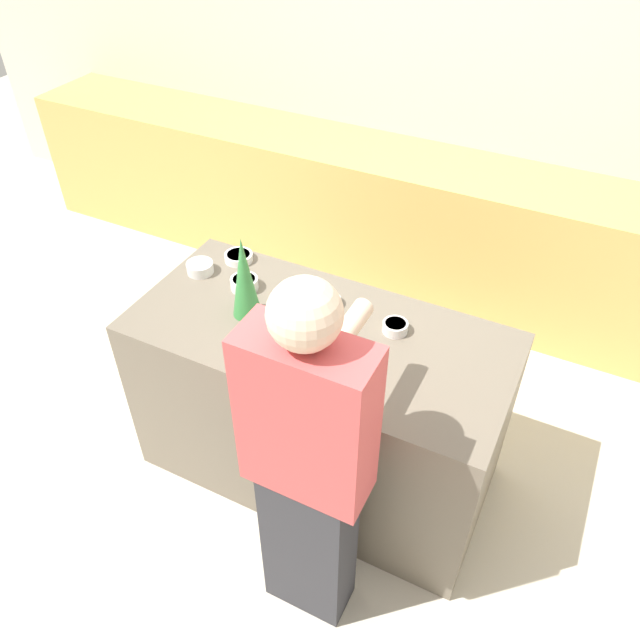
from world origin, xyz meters
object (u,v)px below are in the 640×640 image
(gingerbread_house, at_px, (306,329))
(person, at_px, (308,469))
(candy_bowl_near_tray_left, at_px, (200,267))
(candy_bowl_near_tray_right, at_px, (239,257))
(baking_tray, at_px, (306,350))
(decorative_tree, at_px, (244,278))
(candy_bowl_behind_tray, at_px, (395,327))
(candy_bowl_front_corner, at_px, (244,283))
(candy_bowl_center_rear, at_px, (329,301))

(gingerbread_house, height_order, person, person)
(candy_bowl_near_tray_left, bearing_deg, candy_bowl_near_tray_right, 56.75)
(baking_tray, relative_size, decorative_tree, 1.15)
(candy_bowl_behind_tray, xyz_separation_m, person, (-0.02, -0.74, -0.08))
(decorative_tree, bearing_deg, candy_bowl_near_tray_right, 127.64)
(decorative_tree, height_order, candy_bowl_front_corner, decorative_tree)
(baking_tray, distance_m, candy_bowl_near_tray_left, 0.74)
(candy_bowl_front_corner, bearing_deg, candy_bowl_near_tray_left, 177.04)
(baking_tray, bearing_deg, decorative_tree, 163.57)
(decorative_tree, height_order, person, person)
(baking_tray, bearing_deg, candy_bowl_front_corner, 150.90)
(candy_bowl_front_corner, height_order, person, person)
(baking_tray, distance_m, candy_bowl_near_tray_right, 0.72)
(candy_bowl_center_rear, distance_m, candy_bowl_front_corner, 0.40)
(candy_bowl_center_rear, distance_m, candy_bowl_near_tray_right, 0.55)
(candy_bowl_near_tray_right, bearing_deg, person, -46.71)
(candy_bowl_near_tray_left, bearing_deg, person, -37.55)
(candy_bowl_center_rear, bearing_deg, candy_bowl_near_tray_left, -175.30)
(gingerbread_house, bearing_deg, decorative_tree, 163.61)
(decorative_tree, bearing_deg, candy_bowl_center_rear, 36.43)
(decorative_tree, xyz_separation_m, candy_bowl_center_rear, (0.29, 0.21, -0.17))
(baking_tray, xyz_separation_m, candy_bowl_front_corner, (-0.44, 0.25, 0.03))
(gingerbread_house, bearing_deg, candy_bowl_center_rear, 98.67)
(candy_bowl_behind_tray, bearing_deg, baking_tray, -135.28)
(decorative_tree, distance_m, candy_bowl_near_tray_left, 0.42)
(baking_tray, distance_m, decorative_tree, 0.40)
(candy_bowl_near_tray_left, relative_size, candy_bowl_behind_tray, 1.17)
(baking_tray, relative_size, person, 0.27)
(candy_bowl_near_tray_left, xyz_separation_m, candy_bowl_front_corner, (0.25, -0.01, 0.00))
(candy_bowl_behind_tray, bearing_deg, gingerbread_house, -135.26)
(baking_tray, height_order, candy_bowl_center_rear, candy_bowl_center_rear)
(gingerbread_house, xyz_separation_m, candy_bowl_center_rear, (-0.05, 0.31, -0.09))
(gingerbread_house, relative_size, candy_bowl_behind_tray, 2.54)
(candy_bowl_behind_tray, bearing_deg, candy_bowl_near_tray_right, 170.12)
(person, bearing_deg, candy_bowl_near_tray_left, 142.45)
(gingerbread_house, xyz_separation_m, candy_bowl_front_corner, (-0.44, 0.24, -0.08))
(candy_bowl_near_tray_left, relative_size, person, 0.08)
(candy_bowl_near_tray_left, relative_size, candy_bowl_near_tray_right, 0.92)
(decorative_tree, xyz_separation_m, candy_bowl_near_tray_left, (-0.36, 0.16, -0.16))
(decorative_tree, bearing_deg, baking_tray, -16.43)
(baking_tray, bearing_deg, candy_bowl_center_rear, 98.60)
(baking_tray, distance_m, candy_bowl_center_rear, 0.31)
(gingerbread_house, relative_size, candy_bowl_center_rear, 2.68)
(decorative_tree, distance_m, person, 0.85)
(gingerbread_house, distance_m, candy_bowl_center_rear, 0.33)
(candy_bowl_near_tray_right, bearing_deg, candy_bowl_front_corner, -50.95)
(candy_bowl_near_tray_left, bearing_deg, candy_bowl_front_corner, -2.96)
(gingerbread_house, relative_size, decorative_tree, 0.71)
(baking_tray, xyz_separation_m, candy_bowl_near_tray_left, (-0.69, 0.26, 0.02))
(candy_bowl_near_tray_right, distance_m, person, 1.22)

